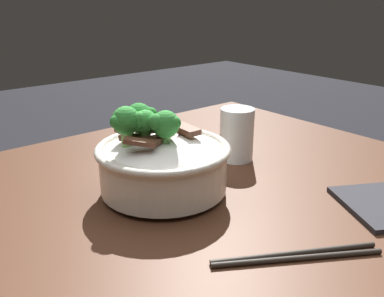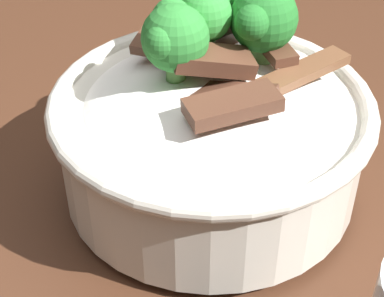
% 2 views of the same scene
% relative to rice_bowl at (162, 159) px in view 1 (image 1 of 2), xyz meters
% --- Properties ---
extents(dining_table, '(1.12, 0.84, 0.83)m').
position_rel_rice_bowl_xyz_m(dining_table, '(0.04, 0.05, -0.19)').
color(dining_table, '#472819').
rests_on(dining_table, ground).
extents(rice_bowl, '(0.22, 0.22, 0.15)m').
position_rel_rice_bowl_xyz_m(rice_bowl, '(0.00, 0.00, 0.00)').
color(rice_bowl, silver).
rests_on(rice_bowl, dining_table).
extents(drinking_glass, '(0.07, 0.07, 0.10)m').
position_rel_rice_bowl_xyz_m(drinking_glass, '(-0.20, -0.03, -0.01)').
color(drinking_glass, white).
rests_on(drinking_glass, dining_table).
extents(chopsticks_pair, '(0.19, 0.12, 0.01)m').
position_rel_rice_bowl_xyz_m(chopsticks_pair, '(-0.02, 0.25, -0.06)').
color(chopsticks_pair, '#28231E').
rests_on(chopsticks_pair, dining_table).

